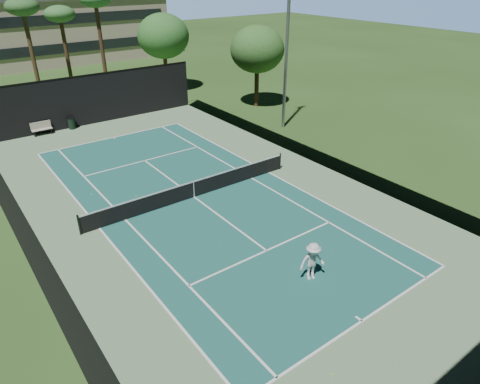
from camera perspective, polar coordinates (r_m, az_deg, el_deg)
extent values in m
plane|color=#284B1C|center=(24.28, -6.12, -0.71)|extent=(160.00, 160.00, 0.00)
cube|color=#66885F|center=(24.28, -6.12, -0.70)|extent=(18.00, 32.00, 0.01)
cube|color=#1C5B53|center=(24.27, -6.12, -0.69)|extent=(10.97, 23.77, 0.01)
cube|color=white|center=(16.98, 15.96, -16.21)|extent=(10.97, 0.10, 0.01)
cube|color=white|center=(34.23, -16.52, 7.00)|extent=(10.97, 0.10, 0.01)
cube|color=white|center=(19.80, 3.56, -7.79)|extent=(8.23, 0.10, 0.01)
cube|color=white|center=(29.46, -12.58, 4.12)|extent=(8.23, 0.10, 0.01)
cube|color=white|center=(22.44, -18.23, -4.62)|extent=(0.10, 23.77, 0.01)
cube|color=white|center=(27.10, 3.85, 2.62)|extent=(0.10, 23.77, 0.01)
cube|color=white|center=(22.79, -15.03, -3.59)|extent=(0.10, 23.77, 0.01)
cube|color=white|center=(26.32, 1.56, 1.87)|extent=(0.10, 23.77, 0.01)
cube|color=white|center=(24.27, -6.12, -0.67)|extent=(0.10, 12.80, 0.01)
cube|color=white|center=(17.04, 15.55, -15.96)|extent=(0.10, 0.30, 0.01)
cube|color=white|center=(34.10, -16.43, 6.94)|extent=(0.10, 0.30, 0.01)
cylinder|color=black|center=(21.98, -20.65, -4.16)|extent=(0.10, 0.10, 1.10)
cylinder|color=black|center=(27.44, 5.36, 4.10)|extent=(0.10, 0.10, 1.10)
cube|color=black|center=(24.04, -6.18, 0.33)|extent=(12.80, 0.02, 0.92)
cube|color=white|center=(23.83, -6.24, 1.37)|extent=(12.80, 0.04, 0.07)
cube|color=white|center=(24.04, -6.18, 0.33)|extent=(0.05, 0.03, 0.92)
cube|color=black|center=(37.39, -19.30, 11.52)|extent=(18.00, 0.04, 4.00)
cube|color=black|center=(28.60, 9.44, 7.97)|extent=(0.04, 32.00, 4.00)
cube|color=black|center=(20.94, -28.01, -2.83)|extent=(0.04, 32.00, 4.00)
cube|color=black|center=(36.93, -19.80, 14.49)|extent=(18.00, 0.06, 0.06)
imported|color=silver|center=(17.95, 9.64, -9.11)|extent=(1.26, 0.97, 1.72)
sphere|color=#C9D22F|center=(15.09, 12.22, -22.69)|extent=(0.07, 0.07, 0.07)
sphere|color=#B5D430|center=(24.96, -13.66, -0.45)|extent=(0.08, 0.08, 0.08)
sphere|color=#D5EF36|center=(26.55, -3.56, 2.09)|extent=(0.06, 0.06, 0.06)
sphere|color=#E2F537|center=(25.80, -19.23, -0.32)|extent=(0.07, 0.07, 0.07)
cube|color=#BCB29C|center=(36.57, -24.89, 7.58)|extent=(1.50, 0.45, 0.05)
cube|color=beige|center=(36.67, -25.06, 8.10)|extent=(1.50, 0.06, 0.55)
cube|color=black|center=(36.55, -25.72, 6.99)|extent=(0.06, 0.40, 0.42)
cube|color=black|center=(36.76, -23.92, 7.47)|extent=(0.06, 0.40, 0.42)
cylinder|color=black|center=(37.10, -21.54, 8.49)|extent=(0.52, 0.52, 0.90)
cylinder|color=black|center=(36.96, -21.67, 9.18)|extent=(0.56, 0.56, 0.05)
cylinder|color=#4C3820|center=(44.03, -25.84, 15.71)|extent=(0.36, 0.36, 8.55)
ellipsoid|color=#2E5B29|center=(43.53, -27.07, 21.15)|extent=(2.80, 2.80, 1.54)
cylinder|color=#44301D|center=(46.82, -22.05, 16.44)|extent=(0.36, 0.36, 7.65)
ellipsoid|color=#31672E|center=(46.34, -22.93, 21.03)|extent=(2.80, 2.80, 1.54)
cylinder|color=#462E1E|center=(44.61, -17.88, 17.50)|extent=(0.36, 0.36, 9.00)
cylinder|color=#482C1F|center=(46.52, -9.81, 15.31)|extent=(0.40, 0.40, 3.52)
ellipsoid|color=#2C6426|center=(45.89, -10.20, 19.79)|extent=(5.12, 5.12, 4.35)
cylinder|color=#4F3521|center=(40.44, 2.22, 13.66)|extent=(0.40, 0.40, 3.30)
ellipsoid|color=#2F6025|center=(39.73, 2.31, 18.49)|extent=(4.80, 4.80, 4.08)
cube|color=#BCA992|center=(65.87, -28.59, 18.12)|extent=(40.00, 12.00, 8.00)
cube|color=black|center=(60.17, -27.15, 16.22)|extent=(38.00, 0.15, 1.20)
cube|color=black|center=(59.75, -27.88, 19.37)|extent=(38.00, 0.15, 1.20)
cylinder|color=gray|center=(33.81, 6.23, 18.25)|extent=(0.24, 0.24, 12.00)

